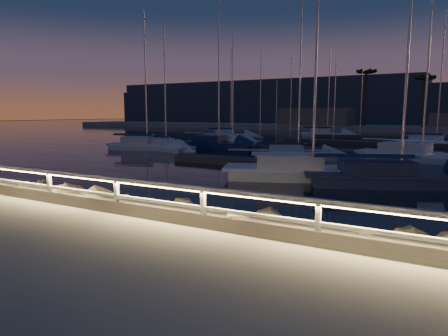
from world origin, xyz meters
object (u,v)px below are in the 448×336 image
at_px(sailboat_c, 308,170).
at_px(sailboat_l, 434,142).
at_px(sailboat_g, 418,155).
at_px(sailboat_d, 395,176).
at_px(sailboat_j, 231,142).
at_px(sailboat_e, 165,146).
at_px(sailboat_b, 295,155).
at_px(sailboat_f, 217,144).
at_px(sailboat_n, 326,134).
at_px(sailboat_a, 145,145).
at_px(sailboat_i, 230,135).
at_px(guard_rail, 169,193).

height_order(sailboat_c, sailboat_l, sailboat_c).
distance_m(sailboat_c, sailboat_g, 12.41).
xyz_separation_m(sailboat_d, sailboat_j, (-17.83, 16.05, -0.04)).
xyz_separation_m(sailboat_e, sailboat_l, (21.90, 17.87, -0.01)).
bearing_deg(sailboat_b, sailboat_f, 127.30).
distance_m(sailboat_e, sailboat_l, 28.27).
relative_size(sailboat_d, sailboat_e, 1.38).
bearing_deg(sailboat_e, sailboat_l, 55.64).
bearing_deg(sailboat_n, sailboat_e, -113.23).
xyz_separation_m(sailboat_a, sailboat_g, (23.45, 2.65, 0.01)).
relative_size(sailboat_a, sailboat_j, 1.09).
bearing_deg(sailboat_i, sailboat_b, -75.00).
height_order(guard_rail, sailboat_d, sailboat_d).
xyz_separation_m(sailboat_d, sailboat_e, (-21.05, 8.86, -0.03)).
bearing_deg(guard_rail, sailboat_c, 90.12).
distance_m(sailboat_b, sailboat_c, 8.57).
distance_m(sailboat_f, sailboat_j, 3.19).
bearing_deg(sailboat_b, sailboat_a, 151.85).
height_order(sailboat_c, sailboat_n, sailboat_c).
relative_size(sailboat_a, sailboat_g, 0.83).
xyz_separation_m(sailboat_j, sailboat_l, (18.68, 10.68, 0.00)).
height_order(sailboat_e, sailboat_j, sailboat_j).
distance_m(sailboat_b, sailboat_d, 10.76).
bearing_deg(sailboat_i, sailboat_j, -85.07).
bearing_deg(sailboat_j, sailboat_f, -73.62).
xyz_separation_m(sailboat_c, sailboat_i, (-20.08, 28.08, -0.04)).
bearing_deg(sailboat_i, sailboat_e, -104.40).
relative_size(sailboat_j, sailboat_l, 0.86).
relative_size(sailboat_d, sailboat_i, 1.31).
height_order(sailboat_d, sailboat_e, sailboat_d).
xyz_separation_m(guard_rail, sailboat_g, (4.59, 23.72, -0.91)).
bearing_deg(guard_rail, sailboat_i, 116.53).
bearing_deg(sailboat_d, sailboat_g, 65.54).
xyz_separation_m(sailboat_a, sailboat_f, (5.40, 4.37, 0.01)).
distance_m(sailboat_g, sailboat_j, 18.80).
height_order(guard_rail, sailboat_b, sailboat_b).
distance_m(guard_rail, sailboat_f, 28.80).
relative_size(sailboat_b, sailboat_c, 0.73).
relative_size(guard_rail, sailboat_e, 3.88).
xyz_separation_m(sailboat_a, sailboat_c, (18.83, -8.86, 0.02)).
bearing_deg(sailboat_c, sailboat_j, 108.16).
bearing_deg(sailboat_j, sailboat_i, 134.16).
relative_size(sailboat_e, sailboat_n, 0.87).
relative_size(sailboat_a, sailboat_e, 1.14).
xyz_separation_m(guard_rail, sailboat_f, (-13.46, 25.44, -0.91)).
bearing_deg(sailboat_b, sailboat_d, -68.39).
bearing_deg(sailboat_b, sailboat_c, -90.75).
bearing_deg(guard_rail, sailboat_f, 117.88).
height_order(sailboat_d, sailboat_i, sailboat_d).
distance_m(guard_rail, sailboat_d, 13.32).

